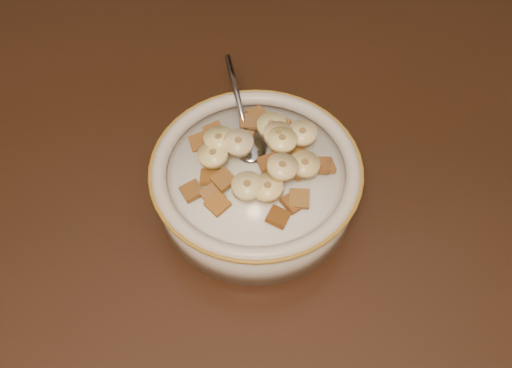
{
  "coord_description": "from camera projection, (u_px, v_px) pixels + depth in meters",
  "views": [
    {
      "loc": [
        -0.01,
        -0.38,
        1.28
      ],
      "look_at": [
        -0.01,
        -0.03,
        0.78
      ],
      "focal_mm": 40.0,
      "sensor_mm": 36.0,
      "label": 1
    }
  ],
  "objects": [
    {
      "name": "milk",
      "position": [
        256.0,
        172.0,
        0.6
      ],
      "size": [
        0.18,
        0.18,
        0.0
      ],
      "primitive_type": "cylinder",
      "color": "silver",
      "rests_on": "cereal_bowl"
    },
    {
      "name": "cereal_square_2",
      "position": [
        321.0,
        165.0,
        0.6
      ],
      "size": [
        0.02,
        0.02,
        0.01
      ],
      "primitive_type": "cube",
      "rotation": [
        -0.19,
        0.11,
        1.33
      ],
      "color": "brown",
      "rests_on": "milk"
    },
    {
      "name": "banana_slice_3",
      "position": [
        247.0,
        186.0,
        0.56
      ],
      "size": [
        0.04,
        0.04,
        0.01
      ],
      "primitive_type": "cylinder",
      "rotation": [
        -0.0,
        -0.03,
        0.22
      ],
      "color": "#FDE5AA",
      "rests_on": "milk"
    },
    {
      "name": "cereal_square_16",
      "position": [
        293.0,
        170.0,
        0.58
      ],
      "size": [
        0.02,
        0.02,
        0.01
      ],
      "primitive_type": "cube",
      "rotation": [
        0.13,
        0.12,
        1.36
      ],
      "color": "brown",
      "rests_on": "milk"
    },
    {
      "name": "banana_slice_10",
      "position": [
        213.0,
        155.0,
        0.58
      ],
      "size": [
        0.04,
        0.04,
        0.02
      ],
      "primitive_type": "cylinder",
      "rotation": [
        -0.12,
        0.09,
        2.08
      ],
      "color": "#E4C579",
      "rests_on": "milk"
    },
    {
      "name": "table",
      "position": [
        267.0,
        189.0,
        0.67
      ],
      "size": [
        1.4,
        0.91,
        0.04
      ],
      "primitive_type": "cube",
      "rotation": [
        0.0,
        0.0,
        0.0
      ],
      "color": "black",
      "rests_on": "floor"
    },
    {
      "name": "cereal_square_1",
      "position": [
        212.0,
        194.0,
        0.57
      ],
      "size": [
        0.03,
        0.03,
        0.01
      ],
      "primitive_type": "cube",
      "rotation": [
        0.25,
        -0.14,
        0.6
      ],
      "color": "#965E2D",
      "rests_on": "milk"
    },
    {
      "name": "banana_slice_5",
      "position": [
        302.0,
        133.0,
        0.6
      ],
      "size": [
        0.04,
        0.04,
        0.01
      ],
      "primitive_type": "cylinder",
      "rotation": [
        -0.02,
        -0.03,
        1.39
      ],
      "color": "#F7E497",
      "rests_on": "milk"
    },
    {
      "name": "banana_slice_7",
      "position": [
        271.0,
        126.0,
        0.6
      ],
      "size": [
        0.04,
        0.04,
        0.01
      ],
      "primitive_type": "cylinder",
      "rotation": [
        -0.02,
        -0.08,
        1.11
      ],
      "color": "#DBC988",
      "rests_on": "milk"
    },
    {
      "name": "cereal_square_5",
      "position": [
        213.0,
        131.0,
        0.62
      ],
      "size": [
        0.03,
        0.03,
        0.01
      ],
      "primitive_type": "cube",
      "rotation": [
        -0.22,
        0.05,
        1.9
      ],
      "color": "brown",
      "rests_on": "milk"
    },
    {
      "name": "cereal_square_4",
      "position": [
        192.0,
        191.0,
        0.58
      ],
      "size": [
        0.03,
        0.03,
        0.01
      ],
      "primitive_type": "cube",
      "rotation": [
        -0.06,
        -0.11,
        0.53
      ],
      "color": "brown",
      "rests_on": "milk"
    },
    {
      "name": "banana_slice_2",
      "position": [
        282.0,
        167.0,
        0.56
      ],
      "size": [
        0.04,
        0.04,
        0.01
      ],
      "primitive_type": "cylinder",
      "rotation": [
        0.04,
        0.14,
        0.69
      ],
      "color": "#D2BC6F",
      "rests_on": "milk"
    },
    {
      "name": "cereal_square_9",
      "position": [
        242.0,
        139.0,
        0.6
      ],
      "size": [
        0.03,
        0.03,
        0.01
      ],
      "primitive_type": "cube",
      "rotation": [
        -0.13,
        -0.07,
        1.24
      ],
      "color": "#955B2B",
      "rests_on": "milk"
    },
    {
      "name": "spoon",
      "position": [
        249.0,
        145.0,
        0.62
      ],
      "size": [
        0.05,
        0.06,
        0.01
      ],
      "primitive_type": "ellipsoid",
      "rotation": [
        0.0,
        0.0,
        3.37
      ],
      "color": "gray",
      "rests_on": "cereal_bowl"
    },
    {
      "name": "cereal_square_13",
      "position": [
        299.0,
        199.0,
        0.57
      ],
      "size": [
        0.02,
        0.02,
        0.01
      ],
      "primitive_type": "cube",
      "rotation": [
        -0.19,
        0.09,
        3.05
      ],
      "color": "olive",
      "rests_on": "milk"
    },
    {
      "name": "cereal_square_12",
      "position": [
        270.0,
        125.0,
        0.63
      ],
      "size": [
        0.03,
        0.03,
        0.01
      ],
      "primitive_type": "cube",
      "rotation": [
        0.08,
        -0.08,
        1.03
      ],
      "color": "brown",
      "rests_on": "milk"
    },
    {
      "name": "banana_slice_4",
      "position": [
        282.0,
        140.0,
        0.59
      ],
      "size": [
        0.04,
        0.04,
        0.01
      ],
      "primitive_type": "cylinder",
      "rotation": [
        0.09,
        0.03,
        1.82
      ],
      "color": "#E3D58B",
      "rests_on": "milk"
    },
    {
      "name": "cereal_square_3",
      "position": [
        325.0,
        165.0,
        0.59
      ],
      "size": [
        0.02,
        0.02,
        0.01
      ],
      "primitive_type": "cube",
      "rotation": [
        0.22,
        0.15,
        1.78
      ],
      "color": "#985926",
      "rests_on": "milk"
    },
    {
      "name": "cereal_square_7",
      "position": [
        269.0,
        163.0,
        0.58
      ],
      "size": [
        0.03,
        0.03,
        0.01
      ],
      "primitive_type": "cube",
      "rotation": [
        -0.16,
        -0.18,
        0.32
      ],
      "color": "brown",
      "rests_on": "milk"
    },
    {
      "name": "banana_slice_9",
      "position": [
        267.0,
        188.0,
        0.56
      ],
      "size": [
        0.04,
        0.04,
        0.01
      ],
      "primitive_type": "cylinder",
      "rotation": [
        -0.06,
        -0.05,
        0.19
      ],
      "color": "#FAD87C",
      "rests_on": "milk"
    },
    {
      "name": "cereal_square_14",
      "position": [
        210.0,
        176.0,
        0.58
      ],
      "size": [
        0.02,
        0.02,
        0.01
      ],
      "primitive_type": "cube",
      "rotation": [
        -0.21,
        -0.09,
        0.03
      ],
      "color": "brown",
      "rests_on": "milk"
    },
    {
      "name": "cereal_square_18",
      "position": [
        295.0,
        150.0,
        0.6
      ],
      "size": [
        0.02,
        0.02,
        0.01
      ],
      "primitive_type": "cube",
      "rotation": [
        -0.16,
        -0.12,
        0.22
      ],
      "color": "brown",
      "rests_on": "milk"
    },
    {
      "name": "cereal_square_0",
      "position": [
        249.0,
        122.0,
        0.63
      ],
      "size": [
        0.02,
        0.02,
        0.01
      ],
      "primitive_type": "cube",
      "rotation": [
        0.03,
        0.09,
        0.05
      ],
      "color": "brown",
      "rests_on": "milk"
    },
    {
      "name": "banana_slice_1",
      "position": [
        278.0,
        135.0,
        0.59
      ],
      "size": [
        0.04,
        0.04,
        0.01
      ],
      "primitive_type": "cylinder",
      "rotation": [
        0.08,
        0.0,
        2.12
      ],
      "color": "#F9DB9F",
      "rests_on": "milk"
    },
    {
      "name": "cereal_bowl",
      "position": [
        256.0,
        186.0,
        0.62
      ],
      "size": [
        0.21,
        0.21,
        0.05
      ],
      "primitive_type": "cylinder",
      "color": "beige",
      "rests_on": "table"
    },
    {
      "name": "cereal_square_15",
      "position": [
        274.0,
        124.0,
        0.63
      ],
      "size": [
        0.03,
        0.03,
        0.01
      ],
      "primitive_type": "cube",
      "rotation": [
        -0.07,
        0.06,
        2.51
      ],
      "color": "brown",
      "rests_on": "milk"
    },
    {
      "name": "banana_slice_8",
      "position": [
        219.0,
        139.0,
        0.59
      ],
      "size": [
        0.04,
        0.04,
        0.01
      ],
      "primitive_type": "cylinder",
      "rotation": [
        -0.05,
        0.1,
        1.92
      ],
      "color": "#FAED82",
      "rests_on": "milk"
    },
    {
      "name": "cereal_square_17",
      "position": [
        217.0,
        204.0,
        0.57
      ],
      "size": [
        0.03,
        0.03,
        0.01
      ],
      "primitive_type": "cube",
      "rotation": [
        0.08,
        -0.16,
        0.77
      ],
      "color": "brown",
      "rests_on": "milk"
    },
    {
      "name": "cereal_square_10",
      "position": [
        293.0,
        202.0,
        0.57
      ],
      "size": [
        0.03,
        0.03,
        0.01
      ],
      "primitive_type": "cube",
      "rotation": [
        0.16,
        -0.11,
        2.25
      ],
      "color": "brown",
      "rests_on": "milk"
    },
    {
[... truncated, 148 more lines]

